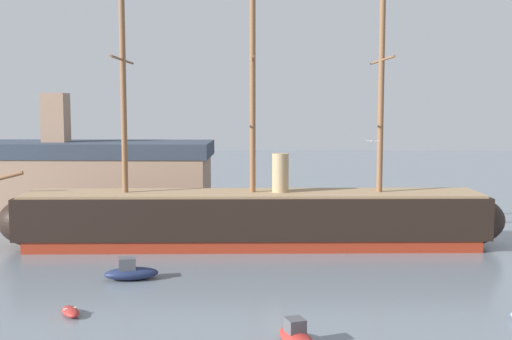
# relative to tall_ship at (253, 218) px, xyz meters

# --- Properties ---
(tall_ship) EXTENTS (61.53, 13.23, 29.59)m
(tall_ship) POSITION_rel_tall_ship_xyz_m (0.00, 0.00, 0.00)
(tall_ship) COLOR maroon
(tall_ship) RESTS_ON ground
(motorboat_near_centre) EXTENTS (3.18, 4.59, 1.78)m
(motorboat_near_centre) POSITION_rel_tall_ship_xyz_m (3.62, -29.88, -2.60)
(motorboat_near_centre) COLOR #B22D28
(motorboat_near_centre) RESTS_ON ground
(dinghy_mid_left) EXTENTS (2.30, 2.82, 0.62)m
(dinghy_mid_left) POSITION_rel_tall_ship_xyz_m (-13.11, -24.07, -2.91)
(dinghy_mid_left) COLOR #B22D28
(dinghy_mid_left) RESTS_ON ground
(motorboat_alongside_bow) EXTENTS (5.17, 2.99, 2.04)m
(motorboat_alongside_bow) POSITION_rel_tall_ship_xyz_m (-10.68, -14.06, -2.51)
(motorboat_alongside_bow) COLOR #1E284C
(motorboat_alongside_bow) RESTS_ON ground
(dockside_warehouse_left) EXTENTS (57.34, 13.92, 17.30)m
(dockside_warehouse_left) POSITION_rel_tall_ship_xyz_m (-32.71, 17.33, 2.10)
(dockside_warehouse_left) COLOR #565659
(dockside_warehouse_left) RESTS_ON ground
(seagull_in_flight) EXTENTS (1.14, 0.67, 0.14)m
(seagull_in_flight) POSITION_rel_tall_ship_xyz_m (9.57, -22.29, 9.86)
(seagull_in_flight) COLOR silver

